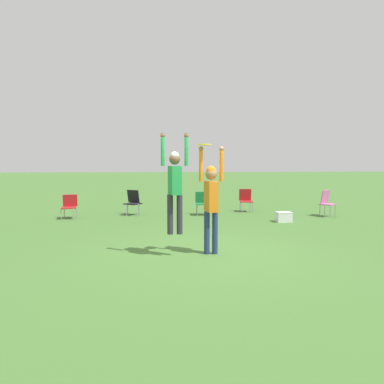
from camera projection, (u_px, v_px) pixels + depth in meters
ground_plane at (205, 254)px, 7.92m from camera, size 120.00×120.00×0.00m
person_jumping at (175, 181)px, 7.60m from camera, size 0.58×0.46×2.06m
person_defending at (211, 197)px, 7.83m from camera, size 0.53×0.41×2.27m
frisbee at (204, 145)px, 7.61m from camera, size 0.28×0.28×0.02m
camping_chair_0 at (133, 201)px, 13.70m from camera, size 0.69×0.76×0.90m
camping_chair_1 at (69, 205)px, 12.82m from camera, size 0.56×0.59×0.81m
camping_chair_2 at (246, 199)px, 14.58m from camera, size 0.53×0.58×0.88m
camping_chair_3 at (326, 201)px, 13.32m from camera, size 0.64×0.71×0.94m
camping_chair_4 at (203, 201)px, 13.69m from camera, size 0.53×0.57×0.84m
cooler_box at (284, 217)px, 12.10m from camera, size 0.48×0.40×0.32m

